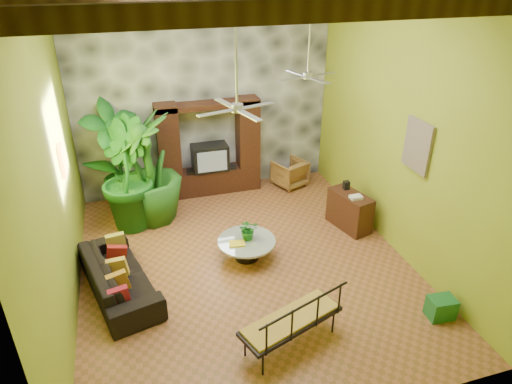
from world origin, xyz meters
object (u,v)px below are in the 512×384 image
object	(u,v)px
ceiling_fan_back	(308,65)
wicker_armchair	(290,173)
tall_plant_a	(116,157)
green_bin	(441,308)
iron_bench	(293,320)
ceiling_fan_front	(237,95)
sofa	(119,275)
tall_plant_b	(125,175)
tall_plant_c	(148,169)
side_console	(349,211)
entertainment_center	(210,155)
coffee_table	(247,246)

from	to	relation	value
ceiling_fan_back	wicker_armchair	size ratio (longest dim) A/B	2.51
ceiling_fan_back	tall_plant_a	size ratio (longest dim) A/B	0.74
ceiling_fan_back	green_bin	size ratio (longest dim) A/B	4.46
iron_bench	green_bin	world-z (taller)	iron_bench
ceiling_fan_front	green_bin	xyz separation A→B (m)	(2.85, -1.89, -3.22)
wicker_armchair	sofa	bearing A→B (deg)	13.64
tall_plant_b	green_bin	world-z (taller)	tall_plant_b
tall_plant_c	green_bin	distance (m)	6.20
ceiling_fan_front	iron_bench	bearing A→B (deg)	-80.17
tall_plant_c	side_console	distance (m)	4.36
entertainment_center	tall_plant_c	distance (m)	1.78
ceiling_fan_back	ceiling_fan_front	bearing A→B (deg)	-138.37
tall_plant_b	green_bin	distance (m)	6.48
ceiling_fan_front	green_bin	distance (m)	4.69
tall_plant_c	iron_bench	bearing A→B (deg)	-69.92
sofa	tall_plant_a	size ratio (longest dim) A/B	0.91
sofa	ceiling_fan_back	bearing A→B (deg)	-85.25
ceiling_fan_back	wicker_armchair	xyz separation A→B (m)	(0.38, 1.70, -3.06)
ceiling_fan_front	green_bin	bearing A→B (deg)	-33.49
wicker_armchair	tall_plant_c	world-z (taller)	tall_plant_c
side_console	coffee_table	bearing A→B (deg)	175.75
entertainment_center	iron_bench	bearing A→B (deg)	-88.79
entertainment_center	wicker_armchair	world-z (taller)	entertainment_center
tall_plant_c	green_bin	xyz separation A→B (m)	(4.15, -4.49, -1.03)
ceiling_fan_front	ceiling_fan_back	bearing A→B (deg)	41.63
ceiling_fan_front	sofa	xyz separation A→B (m)	(-2.10, 0.27, -3.07)
wicker_armchair	coffee_table	size ratio (longest dim) A/B	0.67
ceiling_fan_front	sofa	size ratio (longest dim) A/B	0.81
sofa	side_console	xyz separation A→B (m)	(4.79, 0.77, 0.07)
wicker_armchair	side_console	distance (m)	2.31
entertainment_center	side_console	bearing A→B (deg)	-45.09
iron_bench	side_console	xyz separation A→B (m)	(2.37, 2.85, -0.13)
coffee_table	side_console	distance (m)	2.45
iron_bench	side_console	distance (m)	3.71
green_bin	tall_plant_c	bearing A→B (deg)	132.74
ceiling_fan_back	tall_plant_b	size ratio (longest dim) A/B	0.79
ceiling_fan_front	tall_plant_c	xyz separation A→B (m)	(-1.30, 2.61, -2.19)
ceiling_fan_back	side_console	xyz separation A→B (m)	(0.89, -0.56, -3.00)
tall_plant_a	iron_bench	size ratio (longest dim) A/B	1.49
wicker_armchair	green_bin	world-z (taller)	wicker_armchair
ceiling_fan_back	tall_plant_c	bearing A→B (deg)	162.01
wicker_armchair	tall_plant_b	xyz separation A→B (m)	(-3.96, -0.77, 0.84)
side_console	tall_plant_a	bearing A→B (deg)	138.17
ceiling_fan_back	green_bin	world-z (taller)	ceiling_fan_back
tall_plant_b	tall_plant_c	xyz separation A→B (m)	(0.49, 0.08, 0.03)
tall_plant_a	coffee_table	world-z (taller)	tall_plant_a
ceiling_fan_back	coffee_table	distance (m)	3.64
side_console	green_bin	xyz separation A→B (m)	(0.16, -2.93, -0.22)
tall_plant_a	tall_plant_b	xyz separation A→B (m)	(0.14, -0.85, -0.08)
sofa	iron_bench	size ratio (longest dim) A/B	1.35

